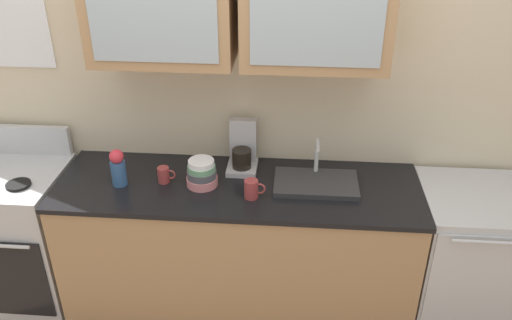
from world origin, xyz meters
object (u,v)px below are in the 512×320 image
Objects in this scene: bowl_stack at (202,173)px; cup_near_sink at (252,189)px; dishwasher at (465,261)px; cup_near_bowls at (164,175)px; vase at (118,168)px; sink_faucet at (316,182)px; stove_range at (21,236)px; coffee_maker at (243,151)px.

cup_near_sink is (0.28, -0.11, -0.02)m from bowl_stack.
bowl_stack reaches higher than cup_near_sink.
cup_near_bowls is at bearing 179.81° from dishwasher.
cup_near_sink is at bearing -5.62° from vase.
sink_faucet is at bearing 177.62° from dishwasher.
vase is 0.24× the size of dishwasher.
cup_near_bowls is (0.93, 0.00, 0.48)m from stove_range.
cup_near_sink is (-0.34, -0.15, 0.03)m from sink_faucet.
cup_near_bowls is 0.35× the size of coffee_maker.
vase is (0.69, -0.04, 0.54)m from stove_range.
cup_near_sink is at bearing -156.50° from sink_faucet.
coffee_maker is (-0.42, 0.17, 0.09)m from sink_faucet.
coffee_maker reaches higher than cup_near_sink.
stove_range is 1.05m from cup_near_bowls.
cup_near_sink reaches higher than dishwasher.
cup_near_bowls is (-0.50, 0.12, -0.01)m from cup_near_sink.
cup_near_sink is (0.74, -0.07, -0.05)m from vase.
coffee_maker is (1.35, 0.20, 0.54)m from stove_range.
sink_faucet is at bearing 4.02° from vase.
stove_range is at bearing -178.96° from sink_faucet.
coffee_maker reaches higher than stove_range.
bowl_stack is at bearing -176.16° from sink_faucet.
coffee_maker is (0.66, 0.24, 0.00)m from vase.
dishwasher is at bearing -0.19° from cup_near_bowls.
sink_faucet is at bearing -21.69° from coffee_maker.
vase is at bearing 174.38° from cup_near_sink.
dishwasher is 3.06× the size of coffee_maker.
cup_near_sink is 0.33m from coffee_maker.
dishwasher is (1.22, 0.11, -0.50)m from cup_near_sink.
sink_faucet is 0.37m from cup_near_sink.
stove_range reaches higher than bowl_stack.
cup_near_bowls is at bearing -154.51° from coffee_maker.
coffee_maker is (-1.30, 0.20, 0.55)m from dishwasher.
sink_faucet is at bearing 3.84° from bowl_stack.
cup_near_sink reaches higher than cup_near_bowls.
bowl_stack is at bearing 159.46° from cup_near_sink.
sink_faucet reaches higher than cup_near_sink.
cup_near_bowls is 0.47m from coffee_maker.
cup_near_sink is 0.51m from cup_near_bowls.
sink_faucet is 0.84m from cup_near_bowls.
vase is at bearing -3.60° from stove_range.
sink_faucet reaches higher than vase.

